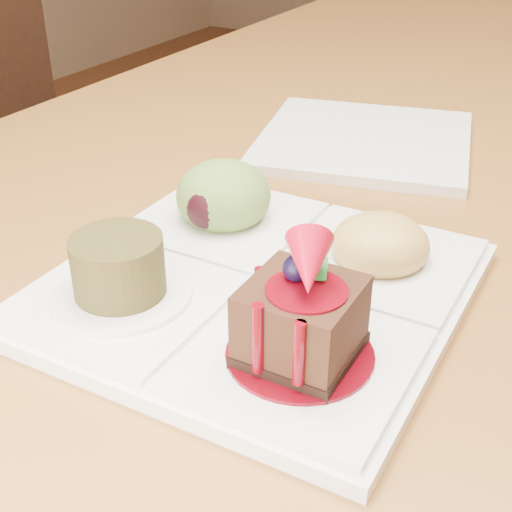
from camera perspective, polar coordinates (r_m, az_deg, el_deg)
The scene contains 4 objects.
ground at distance 1.48m, azimuth 13.69°, elevation -16.16°, with size 6.00×6.00×0.00m, color #572D19.
dining_table at distance 1.10m, azimuth 17.97°, elevation 9.37°, with size 1.00×1.80×0.75m.
sampler_plate at distance 0.54m, azimuth 0.05°, elevation -0.87°, with size 0.30×0.30×0.11m.
second_plate at distance 0.83m, azimuth 8.66°, elevation 9.09°, with size 0.23×0.23×0.01m, color white.
Camera 1 is at (0.21, -1.02, 1.05)m, focal length 50.00 mm.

